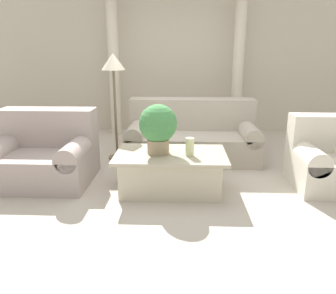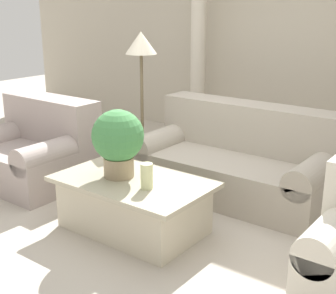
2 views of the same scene
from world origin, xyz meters
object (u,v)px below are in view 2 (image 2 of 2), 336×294
object	(u,v)px
coffee_table	(134,204)
floor_lamp	(141,56)
sofa_long	(238,160)
loveseat	(35,149)
potted_plant	(118,139)

from	to	relation	value
coffee_table	floor_lamp	size ratio (longest dim) A/B	0.82
sofa_long	floor_lamp	distance (m)	1.53
coffee_table	floor_lamp	world-z (taller)	floor_lamp
sofa_long	floor_lamp	xyz separation A→B (m)	(-1.17, -0.12, 0.99)
loveseat	floor_lamp	bearing A→B (deg)	49.57
potted_plant	floor_lamp	size ratio (longest dim) A/B	0.36
loveseat	potted_plant	xyz separation A→B (m)	(1.50, -0.27, 0.44)
sofa_long	potted_plant	world-z (taller)	potted_plant
sofa_long	potted_plant	size ratio (longest dim) A/B	3.41
sofa_long	loveseat	xyz separation A→B (m)	(-1.94, -1.03, 0.01)
potted_plant	floor_lamp	xyz separation A→B (m)	(-0.73, 1.18, 0.54)
coffee_table	potted_plant	bearing A→B (deg)	-175.35
coffee_table	potted_plant	world-z (taller)	potted_plant
potted_plant	sofa_long	bearing A→B (deg)	71.42
loveseat	floor_lamp	size ratio (longest dim) A/B	0.78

